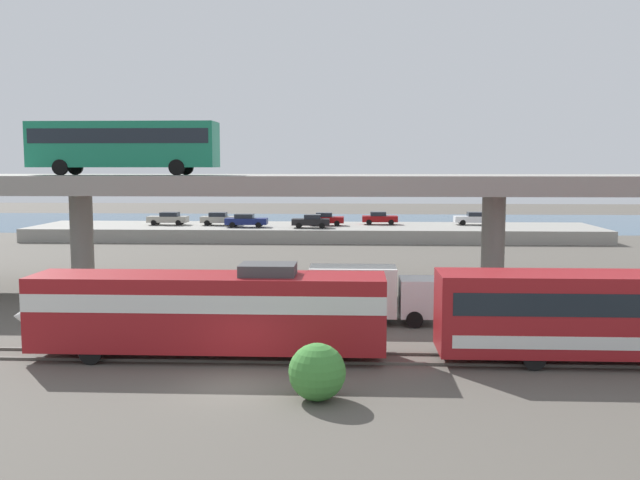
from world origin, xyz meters
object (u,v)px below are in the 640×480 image
parked_car_0 (220,219)px  parked_car_6 (380,218)px  service_truck_west (369,293)px  parked_car_4 (326,219)px  parked_car_1 (475,218)px  parked_car_2 (311,221)px  parked_car_5 (246,220)px  transit_bus_on_overpass (124,143)px  parked_car_3 (168,218)px  train_locomotive (191,308)px

parked_car_0 → parked_car_6: (18.63, 1.89, -0.00)m
service_truck_west → parked_car_4: size_ratio=1.64×
service_truck_west → parked_car_1: size_ratio=1.47×
parked_car_2 → parked_car_6: 9.23m
parked_car_5 → parked_car_6: 15.79m
transit_bus_on_overpass → parked_car_3: (-6.84, 36.06, -7.59)m
parked_car_2 → parked_car_5: bearing=-4.3°
parked_car_5 → transit_bus_on_overpass: bearing=-94.6°
parked_car_0 → parked_car_6: same height
transit_bus_on_overpass → parked_car_3: bearing=100.7°
parked_car_1 → parked_car_2: bearing=14.9°
transit_bus_on_overpass → parked_car_1: size_ratio=2.60×
parked_car_3 → parked_car_6: same height
train_locomotive → parked_car_5: size_ratio=3.49×
parked_car_5 → parked_car_6: bearing=16.2°
service_truck_west → parked_car_0: service_truck_west is taller
parked_car_0 → parked_car_6: bearing=5.8°
transit_bus_on_overpass → parked_car_0: (-0.77, 35.98, -7.59)m
transit_bus_on_overpass → service_truck_west: size_ratio=1.76×
parked_car_0 → parked_car_1: (29.74, 1.95, 0.00)m
train_locomotive → parked_car_5: 48.83m
parked_car_1 → parked_car_3: same height
parked_car_4 → parked_car_5: bearing=-163.5°
parked_car_3 → parked_car_6: 24.77m
train_locomotive → transit_bus_on_overpass: size_ratio=1.37×
parked_car_5 → parked_car_0: bearing=144.0°
parked_car_4 → transit_bus_on_overpass: bearing=-107.8°
parked_car_4 → parked_car_6: same height
parked_car_0 → parked_car_4: 12.34m
transit_bus_on_overpass → parked_car_4: 38.65m
parked_car_1 → parked_car_6: bearing=0.3°
parked_car_3 → parked_car_4: (18.41, 0.03, -0.00)m
service_truck_west → parked_car_5: bearing=107.4°
train_locomotive → parked_car_1: (21.24, 53.05, 0.06)m
service_truck_west → parked_car_3: bearing=117.1°
parked_car_1 → parked_car_5: size_ratio=0.98×
parked_car_2 → parked_car_4: size_ratio=1.00×
transit_bus_on_overpass → parked_car_6: (17.86, 37.87, -7.60)m
parked_car_3 → parked_car_1: bearing=-177.0°
service_truck_west → train_locomotive: bearing=-137.7°
parked_car_0 → parked_car_5: bearing=-36.0°
transit_bus_on_overpass → parked_car_1: bearing=52.6°
parked_car_0 → service_truck_west: bearing=-69.5°
service_truck_west → parked_car_3: service_truck_west is taller
transit_bus_on_overpass → parked_car_1: 48.33m
train_locomotive → transit_bus_on_overpass: (-7.73, 15.11, 7.65)m
parked_car_5 → service_truck_west: bearing=-72.6°
service_truck_west → parked_car_3: 49.39m
service_truck_west → parked_car_1: service_truck_west is taller
service_truck_west → parked_car_6: (2.20, 45.78, 0.61)m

